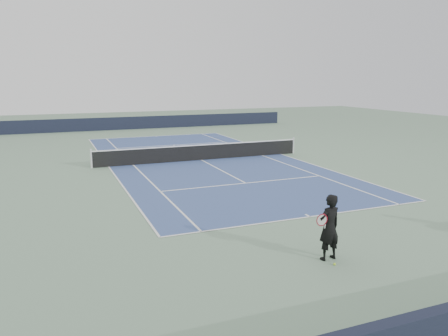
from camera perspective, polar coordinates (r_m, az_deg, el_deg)
name	(u,v)px	position (r m, az deg, el deg)	size (l,w,h in m)	color
ground	(201,160)	(26.44, -2.98, 1.03)	(80.00, 80.00, 0.00)	slate
court_surface	(201,160)	(26.44, -2.98, 1.05)	(10.97, 23.77, 0.01)	#364B80
tennis_net	(201,152)	(26.36, -2.99, 2.11)	(12.90, 0.10, 1.07)	silver
windscreen_far	(141,123)	(43.51, -10.75, 5.85)	(30.00, 0.25, 1.20)	black
tennis_player	(329,227)	(12.26, 13.57, -7.52)	(0.82, 0.57, 1.85)	black
tennis_ball	(335,264)	(12.24, 14.24, -12.06)	(0.07, 0.07, 0.07)	#BAE42E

